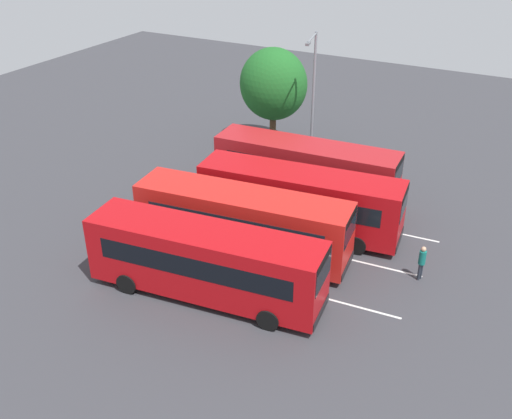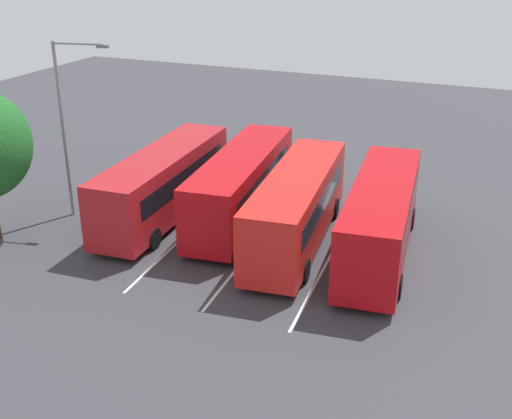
# 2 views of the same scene
# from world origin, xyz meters

# --- Properties ---
(ground_plane) EXTENTS (72.61, 72.61, 0.00)m
(ground_plane) POSITION_xyz_m (0.00, 0.00, 0.00)
(ground_plane) COLOR #38383D
(bus_far_left) EXTENTS (10.65, 3.55, 3.29)m
(bus_far_left) POSITION_xyz_m (-0.47, -5.37, 1.81)
(bus_far_left) COLOR #B70C11
(bus_far_left) RESTS_ON ground
(bus_center_left) EXTENTS (10.65, 3.57, 3.29)m
(bus_center_left) POSITION_xyz_m (-0.70, -1.69, 1.81)
(bus_center_left) COLOR red
(bus_center_left) RESTS_ON ground
(bus_center_right) EXTENTS (10.65, 3.60, 3.29)m
(bus_center_right) POSITION_xyz_m (0.77, 1.66, 1.81)
(bus_center_right) COLOR #B70C11
(bus_center_right) RESTS_ON ground
(bus_far_right) EXTENTS (10.58, 3.06, 3.29)m
(bus_far_right) POSITION_xyz_m (-0.47, 5.23, 1.81)
(bus_far_right) COLOR #AD191E
(bus_far_right) RESTS_ON ground
(pedestrian) EXTENTS (0.41, 0.41, 1.75)m
(pedestrian) POSITION_xyz_m (7.49, 0.24, 1.03)
(pedestrian) COLOR #232833
(pedestrian) RESTS_ON ground
(street_lamp) EXTENTS (0.73, 2.69, 8.45)m
(street_lamp) POSITION_xyz_m (-2.00, 9.34, 4.86)
(street_lamp) COLOR gray
(street_lamp) RESTS_ON ground
(lane_stripe_outer_left) EXTENTS (15.17, 1.10, 0.01)m
(lane_stripe_outer_left) POSITION_xyz_m (0.00, -3.42, 0.00)
(lane_stripe_outer_left) COLOR silver
(lane_stripe_outer_left) RESTS_ON ground
(lane_stripe_inner_left) EXTENTS (15.17, 1.10, 0.01)m
(lane_stripe_inner_left) POSITION_xyz_m (0.00, 0.00, 0.00)
(lane_stripe_inner_left) COLOR silver
(lane_stripe_inner_left) RESTS_ON ground
(lane_stripe_inner_right) EXTENTS (15.17, 1.10, 0.01)m
(lane_stripe_inner_right) POSITION_xyz_m (0.00, 3.42, 0.00)
(lane_stripe_inner_right) COLOR silver
(lane_stripe_inner_right) RESTS_ON ground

